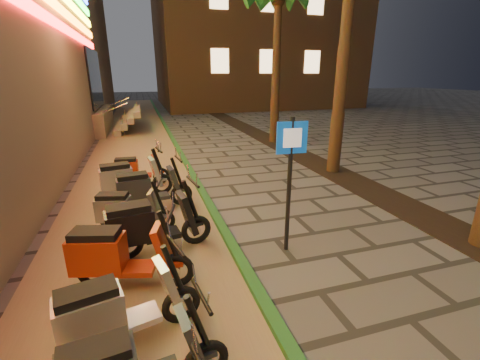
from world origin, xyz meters
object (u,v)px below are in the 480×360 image
object	(u,v)px
scooter_11	(128,179)
scooter_9	(126,210)
scooter_6	(115,311)
pedestrian_sign	(290,168)
scooter_7	(117,256)
scooter_8	(147,226)
scooter_12	(135,170)
scooter_10	(146,189)

from	to	relation	value
scooter_11	scooter_9	bearing A→B (deg)	-100.43
scooter_6	scooter_11	xyz separation A→B (m)	(0.04, 4.87, 0.04)
pedestrian_sign	scooter_7	bearing A→B (deg)	-170.93
scooter_8	scooter_12	size ratio (longest dim) A/B	1.23
pedestrian_sign	scooter_10	xyz separation A→B (m)	(-2.37, 2.56, -1.03)
scooter_9	scooter_11	distance (m)	1.85
scooter_10	scooter_6	bearing A→B (deg)	-103.60
scooter_8	scooter_11	distance (m)	2.90
pedestrian_sign	scooter_10	distance (m)	3.64
pedestrian_sign	scooter_6	distance (m)	3.33
scooter_6	scooter_12	distance (m)	6.00
scooter_11	scooter_8	bearing A→B (deg)	-92.60
scooter_8	pedestrian_sign	bearing A→B (deg)	-21.92
scooter_6	scooter_12	bearing A→B (deg)	74.55
scooter_11	pedestrian_sign	bearing A→B (deg)	-61.26
scooter_10	scooter_11	bearing A→B (deg)	107.89
pedestrian_sign	scooter_11	bearing A→B (deg)	132.49
scooter_9	scooter_11	size ratio (longest dim) A/B	0.85
scooter_6	scooter_7	bearing A→B (deg)	77.90
scooter_6	scooter_12	size ratio (longest dim) A/B	1.10
scooter_11	scooter_6	bearing A→B (deg)	-100.66
scooter_10	scooter_12	xyz separation A→B (m)	(-0.25, 2.00, -0.07)
scooter_9	scooter_8	bearing A→B (deg)	-54.78
scooter_11	scooter_12	distance (m)	1.15
scooter_7	scooter_10	distance (m)	2.88
scooter_9	scooter_12	bearing A→B (deg)	101.26
scooter_9	scooter_11	xyz separation A→B (m)	(0.01, 1.85, 0.08)
scooter_6	scooter_9	bearing A→B (deg)	75.80
scooter_11	scooter_12	world-z (taller)	scooter_11
scooter_6	scooter_10	size ratio (longest dim) A/B	0.95
scooter_12	pedestrian_sign	bearing A→B (deg)	-56.41
scooter_6	scooter_11	bearing A→B (deg)	75.94
scooter_11	scooter_7	bearing A→B (deg)	-101.28
scooter_8	scooter_10	distance (m)	2.00
scooter_7	scooter_12	distance (m)	4.85
pedestrian_sign	scooter_8	size ratio (longest dim) A/B	1.30
scooter_9	pedestrian_sign	bearing A→B (deg)	-15.33
scooter_8	scooter_7	bearing A→B (deg)	-127.13
scooter_6	scooter_9	size ratio (longest dim) A/B	1.08
scooter_9	scooter_6	bearing A→B (deg)	-76.24
scooter_10	scooter_12	bearing A→B (deg)	89.96
scooter_6	scooter_7	size ratio (longest dim) A/B	0.93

